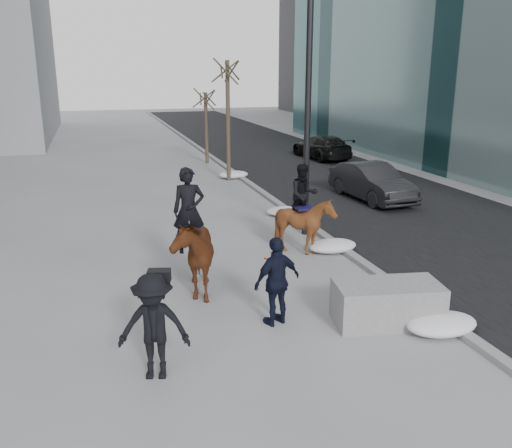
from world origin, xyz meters
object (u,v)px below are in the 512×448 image
object	(u,v)px
car_near	(372,182)
mounted_right	(305,218)
mounted_left	(191,247)
planter	(387,303)

from	to	relation	value
car_near	mounted_right	xyz separation A→B (m)	(-4.71, -5.02, 0.27)
mounted_left	mounted_right	distance (m)	3.76
car_near	mounted_left	size ratio (longest dim) A/B	1.52
car_near	mounted_right	bearing A→B (deg)	-137.12
mounted_left	planter	bearing A→B (deg)	-38.48
planter	mounted_left	world-z (taller)	mounted_left
planter	mounted_right	world-z (taller)	mounted_right
planter	car_near	size ratio (longest dim) A/B	0.48
planter	car_near	bearing A→B (deg)	63.33
mounted_left	mounted_right	bearing A→B (deg)	27.13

